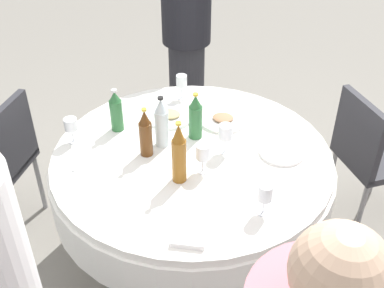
# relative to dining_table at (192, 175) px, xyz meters

# --- Properties ---
(ground_plane) EXTENTS (10.00, 10.00, 0.00)m
(ground_plane) POSITION_rel_dining_table_xyz_m (0.00, 0.00, -0.59)
(ground_plane) COLOR gray
(dining_table) EXTENTS (1.43, 1.43, 0.74)m
(dining_table) POSITION_rel_dining_table_xyz_m (0.00, 0.00, 0.00)
(dining_table) COLOR white
(dining_table) RESTS_ON ground_plane
(bottle_brown_mid) EXTENTS (0.06, 0.06, 0.26)m
(bottle_brown_mid) POSITION_rel_dining_table_xyz_m (0.22, 0.05, 0.27)
(bottle_brown_mid) COLOR #593314
(bottle_brown_mid) RESTS_ON dining_table
(bottle_amber_south) EXTENTS (0.07, 0.07, 0.32)m
(bottle_amber_south) POSITION_rel_dining_table_xyz_m (0.02, 0.22, 0.29)
(bottle_amber_south) COLOR #8C5619
(bottle_amber_south) RESTS_ON dining_table
(bottle_green_west) EXTENTS (0.07, 0.07, 0.26)m
(bottle_green_west) POSITION_rel_dining_table_xyz_m (0.01, -0.15, 0.27)
(bottle_green_west) COLOR #2D6B38
(bottle_green_west) RESTS_ON dining_table
(bottle_green_front) EXTENTS (0.07, 0.07, 0.24)m
(bottle_green_front) POSITION_rel_dining_table_xyz_m (0.43, -0.13, 0.26)
(bottle_green_front) COLOR #2D6B38
(bottle_green_front) RESTS_ON dining_table
(bottle_clear_outer) EXTENTS (0.07, 0.07, 0.28)m
(bottle_clear_outer) POSITION_rel_dining_table_xyz_m (0.16, -0.04, 0.28)
(bottle_clear_outer) COLOR silver
(bottle_clear_outer) RESTS_ON dining_table
(wine_glass_front) EXTENTS (0.07, 0.07, 0.16)m
(wine_glass_front) POSITION_rel_dining_table_xyz_m (-0.16, -0.04, 0.26)
(wine_glass_front) COLOR white
(wine_glass_front) RESTS_ON dining_table
(wine_glass_outer) EXTENTS (0.07, 0.07, 0.15)m
(wine_glass_outer) POSITION_rel_dining_table_xyz_m (-0.08, 0.13, 0.26)
(wine_glass_outer) COLOR white
(wine_glass_outer) RESTS_ON dining_table
(wine_glass_left) EXTENTS (0.06, 0.06, 0.15)m
(wine_glass_left) POSITION_rel_dining_table_xyz_m (-0.38, 0.36, 0.25)
(wine_glass_left) COLOR white
(wine_glass_left) RESTS_ON dining_table
(wine_glass_near) EXTENTS (0.06, 0.06, 0.15)m
(wine_glass_near) POSITION_rel_dining_table_xyz_m (0.17, -0.53, 0.26)
(wine_glass_near) COLOR white
(wine_glass_near) RESTS_ON dining_table
(wine_glass_far) EXTENTS (0.07, 0.07, 0.14)m
(wine_glass_far) POSITION_rel_dining_table_xyz_m (0.62, 0.02, 0.25)
(wine_glass_far) COLOR white
(wine_glass_far) RESTS_ON dining_table
(plate_far) EXTENTS (0.25, 0.25, 0.04)m
(plate_far) POSITION_rel_dining_table_xyz_m (-0.11, -0.32, 0.16)
(plate_far) COLOR white
(plate_far) RESTS_ON dining_table
(plate_inner) EXTENTS (0.22, 0.22, 0.02)m
(plate_inner) POSITION_rel_dining_table_xyz_m (-0.44, -0.08, 0.16)
(plate_inner) COLOR white
(plate_inner) RESTS_ON dining_table
(plate_east) EXTENTS (0.26, 0.26, 0.04)m
(plate_east) POSITION_rel_dining_table_xyz_m (0.18, -0.30, 0.16)
(plate_east) COLOR white
(plate_east) RESTS_ON dining_table
(spoon_south) EXTENTS (0.07, 0.18, 0.00)m
(spoon_south) POSITION_rel_dining_table_xyz_m (-0.43, -0.33, 0.15)
(spoon_south) COLOR silver
(spoon_south) RESTS_ON dining_table
(knife_west) EXTENTS (0.04, 0.18, 0.00)m
(knife_west) POSITION_rel_dining_table_xyz_m (0.51, 0.17, 0.15)
(knife_west) COLOR silver
(knife_west) RESTS_ON dining_table
(folded_napkin) EXTENTS (0.14, 0.14, 0.02)m
(folded_napkin) POSITION_rel_dining_table_xyz_m (-0.10, 0.56, 0.16)
(folded_napkin) COLOR white
(folded_napkin) RESTS_ON dining_table
(person_mid) EXTENTS (0.34, 0.34, 1.63)m
(person_mid) POSITION_rel_dining_table_xyz_m (0.28, -1.19, 0.26)
(person_mid) COLOR #26262B
(person_mid) RESTS_ON ground_plane
(chair_left) EXTENTS (0.41, 0.41, 0.87)m
(chair_left) POSITION_rel_dining_table_xyz_m (1.12, -0.03, -0.07)
(chair_left) COLOR #2D2D33
(chair_left) RESTS_ON ground_plane
(chair_near) EXTENTS (0.54, 0.54, 0.87)m
(chair_near) POSITION_rel_dining_table_xyz_m (-0.95, -0.51, -0.07)
(chair_near) COLOR #2D2D33
(chair_near) RESTS_ON ground_plane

